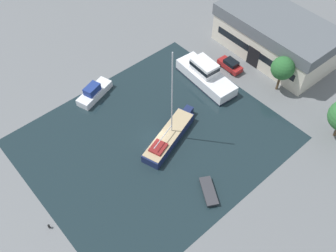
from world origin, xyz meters
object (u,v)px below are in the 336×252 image
Objects in this scene: quay_tree_near_building at (283,68)px; sailboat_moored at (169,136)px; cabin_boat at (94,92)px; small_dinghy at (209,192)px; motor_cruiser at (205,75)px; warehouse_building at (276,36)px; parked_car at (230,65)px.

sailboat_moored reaches higher than quay_tree_near_building.
cabin_boat is (-17.99, -22.84, -3.53)m from quay_tree_near_building.
cabin_boat is (-24.12, -1.09, 0.53)m from small_dinghy.
motor_cruiser is at bearing 94.55° from sailboat_moored.
motor_cruiser is 20.76m from small_dinghy.
warehouse_building is at bearing 77.53° from sailboat_moored.
quay_tree_near_building is at bearing 34.13° from cabin_boat.
quay_tree_near_building is 29.28m from cabin_boat.
sailboat_moored is (-3.70, -19.72, -3.58)m from quay_tree_near_building.
warehouse_building is 9.27m from parked_car.
parked_car is 5.40m from motor_cruiser.
motor_cruiser is at bearing 41.70° from cabin_boat.
parked_car reaches higher than small_dinghy.
motor_cruiser is at bearing 76.26° from small_dinghy.
quay_tree_near_building is at bearing 61.24° from sailboat_moored.
sailboat_moored is at bearing 108.37° from small_dinghy.
parked_car is 22.93m from cabin_boat.
motor_cruiser reaches higher than small_dinghy.
cabin_boat is at bearing 153.89° from motor_cruiser.
parked_car is at bearing -166.02° from quay_tree_near_building.
parked_car is 1.01× the size of small_dinghy.
small_dinghy is (14.42, -19.69, -0.57)m from parked_car.
sailboat_moored is 13.36m from motor_cruiser.
warehouse_building is at bearing 133.77° from quay_tree_near_building.
quay_tree_near_building is 0.92× the size of cabin_boat.
sailboat_moored reaches higher than cabin_boat.
quay_tree_near_building is 20.39m from sailboat_moored.
sailboat_moored is at bearing -5.36° from cabin_boat.
motor_cruiser reaches higher than parked_car.
small_dinghy is at bearing -129.21° from motor_cruiser.
motor_cruiser is at bearing -98.37° from warehouse_building.
quay_tree_near_building is 9.22m from parked_car.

